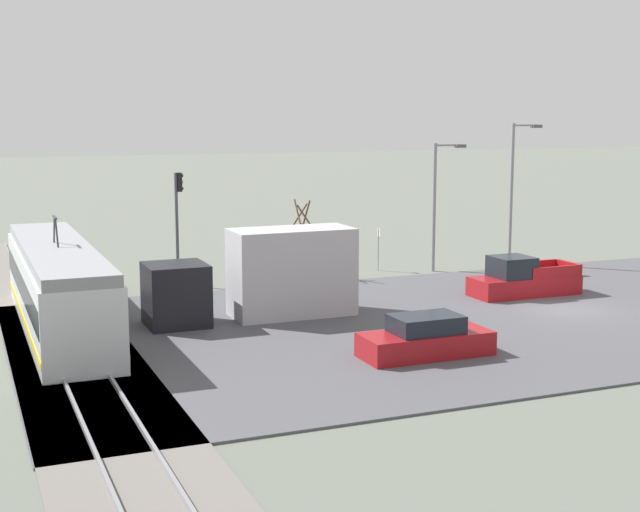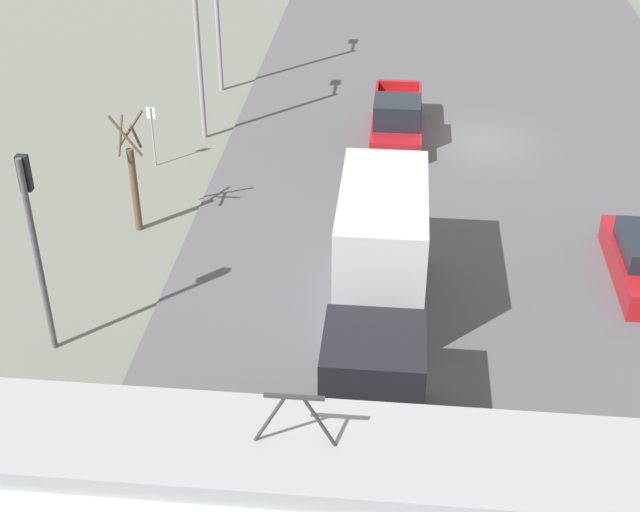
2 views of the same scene
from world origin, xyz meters
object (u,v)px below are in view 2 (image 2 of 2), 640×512
street_tree (133,178)px  street_lamp_near_crossing (199,36)px  traffic_light_pole (34,230)px  light_rail_tram (296,508)px  box_truck (380,276)px  no_parking_sign (152,131)px  pickup_truck (397,122)px

street_tree → street_lamp_near_crossing: 8.07m
traffic_light_pole → street_tree: 6.72m
light_rail_tram → traffic_light_pole: traffic_light_pole is taller
box_truck → no_parking_sign: 13.12m
street_tree → no_parking_sign: (0.65, -4.78, -0.47)m
light_rail_tram → no_parking_sign: light_rail_tram is taller
box_truck → no_parking_sign: (8.86, -9.67, -0.37)m
box_truck → traffic_light_pole: (8.80, 1.57, 1.87)m
pickup_truck → no_parking_sign: no_parking_sign is taller
pickup_truck → no_parking_sign: 9.64m
light_rail_tram → street_tree: light_rail_tram is taller
traffic_light_pole → street_tree: bearing=-95.2°
light_rail_tram → pickup_truck: 21.20m
street_lamp_near_crossing → no_parking_sign: (1.33, 2.95, -2.70)m
street_lamp_near_crossing → no_parking_sign: bearing=65.7°
box_truck → street_lamp_near_crossing: 14.88m
light_rail_tram → box_truck: light_rail_tram is taller
street_tree → street_lamp_near_crossing: size_ratio=0.59×
no_parking_sign → street_lamp_near_crossing: bearing=-114.3°
pickup_truck → street_tree: street_tree is taller
pickup_truck → street_tree: bearing=43.4°
pickup_truck → no_parking_sign: size_ratio=2.24×
pickup_truck → no_parking_sign: bearing=19.3°
pickup_truck → box_truck: bearing=89.0°
street_tree → street_lamp_near_crossing: bearing=-95.0°
traffic_light_pole → no_parking_sign: bearing=-89.7°
light_rail_tram → traffic_light_pole: (7.50, -6.71, 1.95)m
light_rail_tram → no_parking_sign: size_ratio=6.61×
traffic_light_pole → street_lamp_near_crossing: size_ratio=0.81×
light_rail_tram → box_truck: bearing=-98.9°
box_truck → traffic_light_pole: traffic_light_pole is taller
street_tree → box_truck: bearing=149.2°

